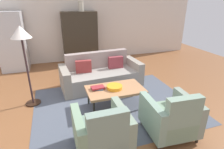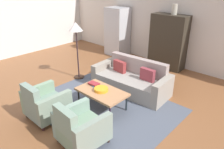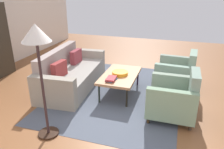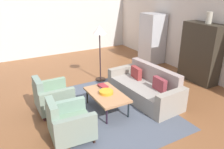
{
  "view_description": "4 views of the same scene",
  "coord_description": "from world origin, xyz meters",
  "views": [
    {
      "loc": [
        -0.8,
        -3.34,
        2.19
      ],
      "look_at": [
        0.32,
        0.06,
        0.72
      ],
      "focal_mm": 29.6,
      "sensor_mm": 36.0,
      "label": 1
    },
    {
      "loc": [
        3.51,
        -3.09,
        2.86
      ],
      "look_at": [
        0.2,
        0.49,
        0.64
      ],
      "focal_mm": 34.09,
      "sensor_mm": 36.0,
      "label": 2
    },
    {
      "loc": [
        -3.78,
        -1.16,
        2.17
      ],
      "look_at": [
        0.11,
        0.07,
        0.51
      ],
      "focal_mm": 35.24,
      "sensor_mm": 36.0,
      "label": 3
    },
    {
      "loc": [
        4.53,
        -2.23,
        2.85
      ],
      "look_at": [
        0.09,
        0.26,
        0.77
      ],
      "focal_mm": 35.72,
      "sensor_mm": 36.0,
      "label": 4
    }
  ],
  "objects": [
    {
      "name": "fruit_bowl",
      "position": [
        0.34,
        -0.04,
        0.47
      ],
      "size": [
        0.33,
        0.33,
        0.07
      ],
      "primitive_type": "cylinder",
      "color": "orange",
      "rests_on": "coffee_table"
    },
    {
      "name": "cabinet",
      "position": [
        0.18,
        3.29,
        0.9
      ],
      "size": [
        1.2,
        0.51,
        1.8
      ],
      "color": "#2F291F",
      "rests_on": "ground"
    },
    {
      "name": "refrigerator",
      "position": [
        -2.0,
        3.19,
        0.93
      ],
      "size": [
        0.8,
        0.73,
        1.85
      ],
      "color": "#B7BABF",
      "rests_on": "ground"
    },
    {
      "name": "vase_tall",
      "position": [
        0.28,
        3.29,
        1.96
      ],
      "size": [
        0.17,
        0.17,
        0.33
      ],
      "primitive_type": "cylinder",
      "color": "#B6B09C",
      "rests_on": "cabinet"
    },
    {
      "name": "ground_plane",
      "position": [
        0.0,
        0.0,
        0.0
      ],
      "size": [
        11.59,
        11.59,
        0.0
      ],
      "primitive_type": "plane",
      "color": "brown"
    },
    {
      "name": "couch",
      "position": [
        0.35,
        1.15,
        0.29
      ],
      "size": [
        2.16,
        1.04,
        0.86
      ],
      "rotation": [
        0.0,
        0.0,
        3.21
      ],
      "color": "gray",
      "rests_on": "ground"
    },
    {
      "name": "coffee_table",
      "position": [
        0.36,
        -0.04,
        0.4
      ],
      "size": [
        1.2,
        0.7,
        0.44
      ],
      "color": "black",
      "rests_on": "ground"
    },
    {
      "name": "wall_left",
      "position": [
        -4.83,
        0.0,
        1.4
      ],
      "size": [
        0.12,
        7.27,
        2.8
      ],
      "primitive_type": "cube",
      "color": "silver",
      "rests_on": "ground"
    },
    {
      "name": "book_stack",
      "position": [
        0.0,
        0.05,
        0.47
      ],
      "size": [
        0.28,
        0.2,
        0.06
      ],
      "color": "#38628C",
      "rests_on": "coffee_table"
    },
    {
      "name": "floor_lamp",
      "position": [
        -1.36,
        0.65,
        1.44
      ],
      "size": [
        0.4,
        0.4,
        1.72
      ],
      "color": "black",
      "rests_on": "ground"
    },
    {
      "name": "wall_back",
      "position": [
        0.0,
        3.64,
        1.4
      ],
      "size": [
        9.66,
        0.12,
        2.8
      ],
      "primitive_type": "cube",
      "color": "beige",
      "rests_on": "ground"
    },
    {
      "name": "area_rug",
      "position": [
        0.36,
        0.01,
        0.0
      ],
      "size": [
        3.4,
        2.6,
        0.01
      ],
      "primitive_type": "cube",
      "color": "#4D5462",
      "rests_on": "ground"
    },
    {
      "name": "armchair_left",
      "position": [
        -0.24,
        -1.2,
        0.34
      ],
      "size": [
        0.8,
        0.8,
        0.88
      ],
      "rotation": [
        0.0,
        0.0,
        0.0
      ],
      "color": "#342515",
      "rests_on": "ground"
    },
    {
      "name": "armchair_right",
      "position": [
        0.95,
        -1.2,
        0.34
      ],
      "size": [
        0.85,
        0.85,
        0.88
      ],
      "rotation": [
        0.0,
        0.0,
        -0.07
      ],
      "color": "#302D21",
      "rests_on": "ground"
    }
  ]
}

